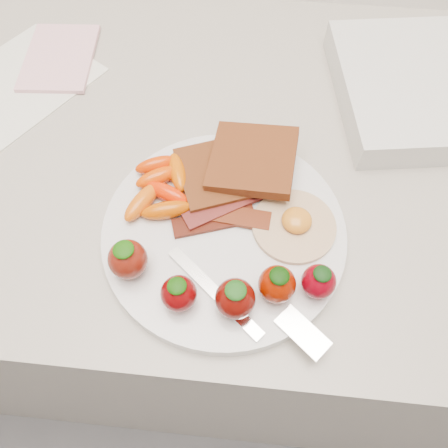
# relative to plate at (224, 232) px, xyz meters

# --- Properties ---
(counter) EXTENTS (2.00, 0.60, 0.90)m
(counter) POSITION_rel_plate_xyz_m (-0.02, 0.14, -0.46)
(counter) COLOR gray
(counter) RESTS_ON ground
(plate) EXTENTS (0.27, 0.27, 0.02)m
(plate) POSITION_rel_plate_xyz_m (0.00, 0.00, 0.00)
(plate) COLOR silver
(plate) RESTS_ON counter
(toast_lower) EXTENTS (0.12, 0.12, 0.01)m
(toast_lower) POSITION_rel_plate_xyz_m (-0.01, 0.07, 0.02)
(toast_lower) COLOR #361908
(toast_lower) RESTS_ON plate
(toast_upper) EXTENTS (0.11, 0.10, 0.02)m
(toast_upper) POSITION_rel_plate_xyz_m (0.02, 0.08, 0.03)
(toast_upper) COLOR #4E2011
(toast_upper) RESTS_ON toast_lower
(fried_egg) EXTENTS (0.12, 0.12, 0.02)m
(fried_egg) POSITION_rel_plate_xyz_m (0.08, 0.01, 0.01)
(fried_egg) COLOR beige
(fried_egg) RESTS_ON plate
(bacon_strips) EXTENTS (0.11, 0.08, 0.01)m
(bacon_strips) POSITION_rel_plate_xyz_m (-0.00, 0.02, 0.01)
(bacon_strips) COLOR black
(bacon_strips) RESTS_ON plate
(baby_carrots) EXTENTS (0.08, 0.10, 0.02)m
(baby_carrots) POSITION_rel_plate_xyz_m (-0.08, 0.04, 0.02)
(baby_carrots) COLOR #D44000
(baby_carrots) RESTS_ON plate
(strawberries) EXTENTS (0.23, 0.07, 0.05)m
(strawberries) POSITION_rel_plate_xyz_m (0.00, -0.07, 0.03)
(strawberries) COLOR #61140A
(strawberries) RESTS_ON plate
(fork) EXTENTS (0.17, 0.11, 0.00)m
(fork) POSITION_rel_plate_xyz_m (0.04, -0.09, 0.01)
(fork) COLOR white
(fork) RESTS_ON plate
(paper_sheet) EXTENTS (0.25, 0.27, 0.00)m
(paper_sheet) POSITION_rel_plate_xyz_m (-0.32, 0.21, -0.01)
(paper_sheet) COLOR silver
(paper_sheet) RESTS_ON counter
(notepad) EXTENTS (0.11, 0.15, 0.01)m
(notepad) POSITION_rel_plate_xyz_m (-0.27, 0.27, -0.00)
(notepad) COLOR #EAABB7
(notepad) RESTS_ON paper_sheet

